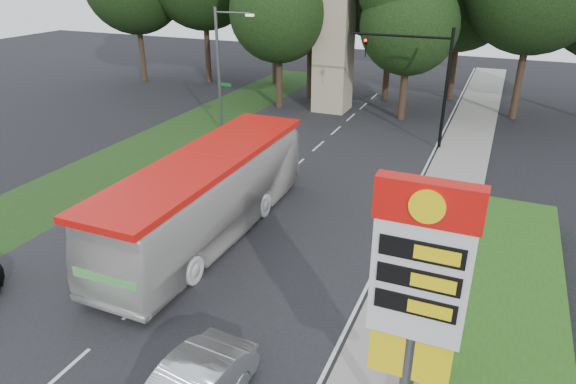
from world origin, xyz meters
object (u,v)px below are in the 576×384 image
at_px(gas_station_pylon, 418,287).
at_px(streetlight_signs, 221,65).
at_px(traffic_signal_mast, 425,71).
at_px(transit_bus, 208,197).
at_px(monument, 334,42).

distance_m(gas_station_pylon, streetlight_signs, 25.74).
bearing_deg(gas_station_pylon, traffic_signal_mast, 99.09).
height_order(gas_station_pylon, transit_bus, gas_station_pylon).
xyz_separation_m(streetlight_signs, monument, (4.99, 7.99, 0.67)).
bearing_deg(streetlight_signs, transit_bus, -62.78).
xyz_separation_m(gas_station_pylon, transit_bus, (-9.52, 7.06, -2.69)).
bearing_deg(gas_station_pylon, monument, 111.80).
bearing_deg(transit_bus, gas_station_pylon, -36.25).
distance_m(traffic_signal_mast, monument, 9.76).
bearing_deg(monument, gas_station_pylon, -68.20).
distance_m(traffic_signal_mast, streetlight_signs, 12.83).
bearing_deg(streetlight_signs, traffic_signal_mast, 8.92).
height_order(streetlight_signs, monument, monument).
bearing_deg(gas_station_pylon, transit_bus, 143.45).
relative_size(monument, transit_bus, 0.80).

